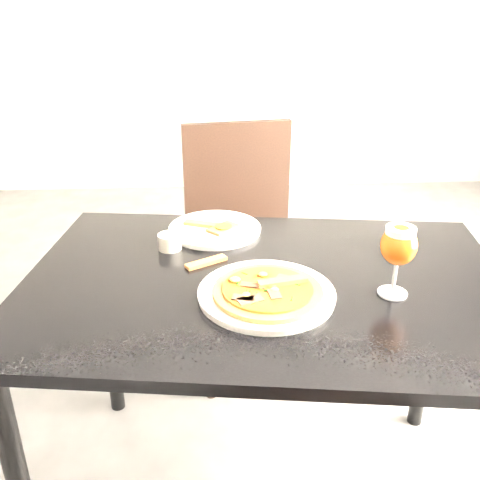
{
  "coord_description": "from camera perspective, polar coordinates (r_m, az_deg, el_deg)",
  "views": [
    {
      "loc": [
        0.04,
        -1.03,
        1.4
      ],
      "look_at": [
        0.11,
        0.19,
        0.83
      ],
      "focal_mm": 40.0,
      "sensor_mm": 36.0,
      "label": 1
    }
  ],
  "objects": [
    {
      "name": "sauce_cup",
      "position": [
        1.49,
        -7.5,
        -0.1
      ],
      "size": [
        0.07,
        0.07,
        0.04
      ],
      "color": "beige",
      "rests_on": "dining_table"
    },
    {
      "name": "beer_glass",
      "position": [
        1.26,
        16.59,
        -0.58
      ],
      "size": [
        0.08,
        0.08,
        0.18
      ],
      "color": "#B2B6BB",
      "rests_on": "dining_table"
    },
    {
      "name": "dining_table",
      "position": [
        1.38,
        2.63,
        -7.44
      ],
      "size": [
        1.29,
        0.95,
        0.75
      ],
      "rotation": [
        0.0,
        0.0,
        -0.13
      ],
      "color": "black",
      "rests_on": "ground"
    },
    {
      "name": "chair_far",
      "position": [
        2.07,
        0.4,
        0.04
      ],
      "size": [
        0.5,
        0.5,
        0.95
      ],
      "rotation": [
        0.0,
        0.0,
        0.15
      ],
      "color": "black",
      "rests_on": "ground"
    },
    {
      "name": "loose_crust",
      "position": [
        1.4,
        -3.63,
        -2.36
      ],
      "size": [
        0.11,
        0.08,
        0.01
      ],
      "primitive_type": "cube",
      "rotation": [
        0.0,
        0.0,
        0.52
      ],
      "color": "brown",
      "rests_on": "dining_table"
    },
    {
      "name": "pizza",
      "position": [
        1.23,
        3.02,
        -5.4
      ],
      "size": [
        0.25,
        0.25,
        0.03
      ],
      "rotation": [
        0.0,
        0.0,
        -0.09
      ],
      "color": "brown",
      "rests_on": "plate_main"
    },
    {
      "name": "crust_scraps",
      "position": [
        1.57,
        -2.55,
        1.43
      ],
      "size": [
        0.17,
        0.12,
        0.01
      ],
      "rotation": [
        0.0,
        0.0,
        0.09
      ],
      "color": "brown",
      "rests_on": "plate_second"
    },
    {
      "name": "plate_main",
      "position": [
        1.25,
        2.84,
        -5.78
      ],
      "size": [
        0.38,
        0.38,
        0.02
      ],
      "primitive_type": "cylinder",
      "rotation": [
        0.0,
        0.0,
        0.21
      ],
      "color": "white",
      "rests_on": "dining_table"
    },
    {
      "name": "plate_second",
      "position": [
        1.59,
        -2.7,
        1.16
      ],
      "size": [
        0.33,
        0.33,
        0.01
      ],
      "primitive_type": "cylinder",
      "rotation": [
        0.0,
        0.0,
        -0.24
      ],
      "color": "white",
      "rests_on": "dining_table"
    }
  ]
}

